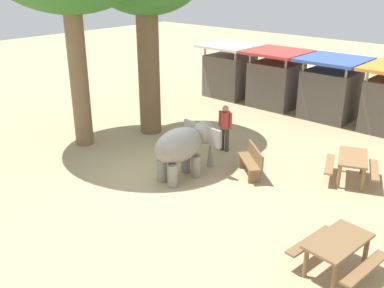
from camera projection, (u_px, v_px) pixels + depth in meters
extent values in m
plane|color=tan|center=(160.00, 177.00, 13.20)|extent=(60.00, 60.00, 0.00)
cylinder|color=gray|center=(185.00, 162.00, 13.43)|extent=(0.29, 0.29, 0.68)
cylinder|color=gray|center=(196.00, 166.00, 13.11)|extent=(0.29, 0.29, 0.68)
cylinder|color=gray|center=(162.00, 171.00, 12.84)|extent=(0.29, 0.29, 0.68)
cylinder|color=gray|center=(173.00, 176.00, 12.52)|extent=(0.29, 0.29, 0.68)
ellipsoid|color=gray|center=(179.00, 145.00, 12.70)|extent=(1.00, 1.77, 1.02)
sphere|color=gray|center=(205.00, 132.00, 13.31)|extent=(0.72, 0.72, 0.72)
cone|color=gray|center=(211.00, 150.00, 13.73)|extent=(0.23, 0.23, 1.14)
cube|color=gray|center=(191.00, 129.00, 13.57)|extent=(0.59, 0.14, 0.54)
cube|color=gray|center=(213.00, 137.00, 12.92)|extent=(0.59, 0.14, 0.54)
cylinder|color=#3F3833|center=(227.00, 140.00, 14.94)|extent=(0.14, 0.14, 0.82)
cylinder|color=#3F3833|center=(222.00, 139.00, 15.04)|extent=(0.14, 0.14, 0.82)
cylinder|color=#B23F33|center=(225.00, 120.00, 14.73)|extent=(0.32, 0.32, 0.58)
sphere|color=tan|center=(226.00, 109.00, 14.58)|extent=(0.22, 0.22, 0.22)
cylinder|color=#B23F33|center=(231.00, 121.00, 14.61)|extent=(0.09, 0.09, 0.55)
cylinder|color=#B23F33|center=(220.00, 119.00, 14.83)|extent=(0.09, 0.09, 0.55)
cylinder|color=brown|center=(79.00, 75.00, 14.84)|extent=(0.62, 0.62, 4.97)
cylinder|color=brown|center=(149.00, 72.00, 16.06)|extent=(0.80, 0.80, 4.68)
cube|color=brown|center=(250.00, 161.00, 13.18)|extent=(1.33, 1.20, 0.06)
cube|color=brown|center=(256.00, 154.00, 13.11)|extent=(1.12, 0.94, 0.40)
cube|color=brown|center=(254.00, 176.00, 12.78)|extent=(0.29, 0.33, 0.42)
cube|color=brown|center=(245.00, 162.00, 13.75)|extent=(0.29, 0.33, 0.42)
cube|color=olive|center=(353.00, 157.00, 12.71)|extent=(1.31, 1.69, 0.06)
cylinder|color=olive|center=(341.00, 160.00, 13.48)|extent=(0.10, 0.10, 0.72)
cylinder|color=olive|center=(363.00, 163.00, 13.28)|extent=(0.10, 0.10, 0.72)
cylinder|color=olive|center=(339.00, 176.00, 12.43)|extent=(0.10, 0.10, 0.72)
cylinder|color=olive|center=(363.00, 180.00, 12.23)|extent=(0.10, 0.10, 0.72)
cube|color=olive|center=(330.00, 164.00, 13.02)|extent=(0.79, 1.48, 0.05)
cube|color=olive|center=(374.00, 170.00, 12.63)|extent=(0.79, 1.48, 0.05)
cube|color=brown|center=(339.00, 241.00, 8.80)|extent=(0.97, 1.58, 0.06)
cylinder|color=brown|center=(338.00, 239.00, 9.53)|extent=(0.10, 0.10, 0.72)
cylinder|color=brown|center=(366.00, 252.00, 9.09)|extent=(0.10, 0.10, 0.72)
cylinder|color=brown|center=(306.00, 262.00, 8.79)|extent=(0.10, 0.10, 0.72)
cylinder|color=brown|center=(334.00, 277.00, 8.35)|extent=(0.10, 0.10, 0.72)
cube|color=brown|center=(311.00, 241.00, 9.34)|extent=(0.41, 1.52, 0.05)
cube|color=brown|center=(365.00, 268.00, 8.48)|extent=(0.41, 1.52, 0.05)
cube|color=#59514C|center=(230.00, 76.00, 21.31)|extent=(2.00, 1.80, 2.00)
cube|color=silver|center=(231.00, 46.00, 20.77)|extent=(2.50, 2.50, 0.12)
cylinder|color=gray|center=(255.00, 72.00, 21.24)|extent=(0.10, 0.10, 2.40)
cylinder|color=gray|center=(235.00, 78.00, 20.12)|extent=(0.10, 0.10, 2.40)
cylinder|color=gray|center=(225.00, 67.00, 22.36)|extent=(0.10, 0.10, 2.40)
cylinder|color=gray|center=(205.00, 72.00, 21.24)|extent=(0.10, 0.10, 2.40)
cube|color=#59514C|center=(276.00, 85.00, 19.71)|extent=(2.00, 1.80, 2.00)
cube|color=#C63833|center=(278.00, 52.00, 19.16)|extent=(2.50, 2.50, 0.12)
cylinder|color=gray|center=(303.00, 80.00, 19.64)|extent=(0.10, 0.10, 2.40)
cylinder|color=gray|center=(284.00, 87.00, 18.51)|extent=(0.10, 0.10, 2.40)
cylinder|color=gray|center=(269.00, 74.00, 20.75)|extent=(0.10, 0.10, 2.40)
cylinder|color=gray|center=(249.00, 80.00, 19.63)|extent=(0.10, 0.10, 2.40)
cube|color=#59514C|center=(330.00, 95.00, 18.10)|extent=(2.00, 1.80, 2.00)
cube|color=#3856B2|center=(334.00, 60.00, 17.56)|extent=(2.50, 2.50, 0.12)
cylinder|color=gray|center=(360.00, 90.00, 18.03)|extent=(0.10, 0.10, 2.40)
cylinder|color=gray|center=(343.00, 98.00, 16.91)|extent=(0.10, 0.10, 2.40)
cylinder|color=gray|center=(319.00, 83.00, 19.14)|extent=(0.10, 0.10, 2.40)
cylinder|color=gray|center=(301.00, 90.00, 18.02)|extent=(0.10, 0.10, 2.40)
cylinder|color=gray|center=(379.00, 94.00, 17.53)|extent=(0.10, 0.10, 2.40)
cylinder|color=gray|center=(363.00, 102.00, 16.41)|extent=(0.10, 0.10, 2.40)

